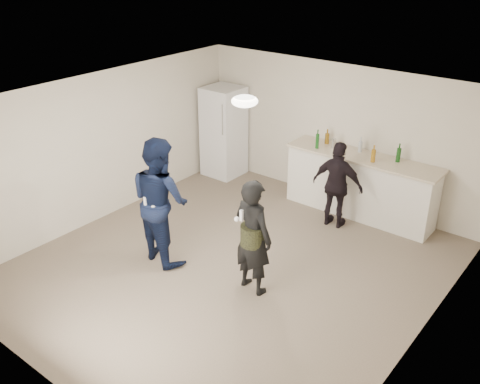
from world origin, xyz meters
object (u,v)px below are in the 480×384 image
Objects in this scene: spectator at (337,185)px; man at (160,200)px; fridge at (224,132)px; woman at (253,237)px; shaker at (333,143)px; counter at (360,187)px.

man is at bearing 53.10° from spectator.
spectator is at bearing -10.60° from fridge.
woman is at bearing 85.00° from spectator.
fridge reaches higher than shaker.
fridge is at bearing -15.53° from spectator.
counter is 1.58× the size of woman.
woman is 2.30m from spectator.
spectator reaches higher than counter.
counter is at bearing -86.13° from woman.
man is 1.29× the size of spectator.
spectator is at bearing -101.00° from counter.
man is 2.94m from spectator.
shaker is 0.10× the size of woman.
woman reaches higher than spectator.
man is 1.57m from woman.
fridge is 1.21× the size of spectator.
man is 1.17× the size of woman.
fridge is (-2.99, -0.07, 0.38)m from counter.
woman is (0.47, -2.95, -0.35)m from shaker.
man is (1.32, -3.03, 0.06)m from fridge.
fridge is at bearing -56.25° from man.
counter is 15.29× the size of shaker.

